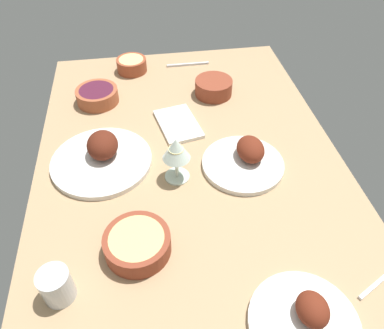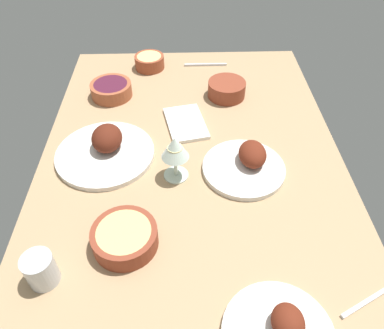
# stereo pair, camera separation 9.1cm
# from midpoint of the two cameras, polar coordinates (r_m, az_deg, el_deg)

# --- Properties ---
(dining_table) EXTENTS (1.40, 0.90, 0.04)m
(dining_table) POSITION_cam_midpoint_polar(r_m,az_deg,el_deg) (1.08, -2.40, -1.61)
(dining_table) COLOR tan
(dining_table) RESTS_ON ground
(plate_near_viewer) EXTENTS (0.24, 0.24, 0.08)m
(plate_near_viewer) POSITION_cam_midpoint_polar(r_m,az_deg,el_deg) (1.08, 5.85, 0.77)
(plate_near_viewer) COLOR silver
(plate_near_viewer) RESTS_ON dining_table
(plate_center_main) EXTENTS (0.29, 0.29, 0.09)m
(plate_center_main) POSITION_cam_midpoint_polar(r_m,az_deg,el_deg) (1.12, -15.96, 1.21)
(plate_center_main) COLOR silver
(plate_center_main) RESTS_ON dining_table
(plate_far_side) EXTENTS (0.23, 0.23, 0.07)m
(plate_far_side) POSITION_cam_midpoint_polar(r_m,az_deg,el_deg) (0.83, 13.90, -22.38)
(plate_far_side) COLOR silver
(plate_far_side) RESTS_ON dining_table
(bowl_potatoes) EXTENTS (0.12, 0.12, 0.05)m
(bowl_potatoes) POSITION_cam_midpoint_polar(r_m,az_deg,el_deg) (1.52, -11.02, 14.81)
(bowl_potatoes) COLOR brown
(bowl_potatoes) RESTS_ON dining_table
(bowl_onions) EXTENTS (0.15, 0.15, 0.05)m
(bowl_onions) POSITION_cam_midpoint_polar(r_m,az_deg,el_deg) (1.37, -16.26, 10.15)
(bowl_onions) COLOR #A35133
(bowl_onions) RESTS_ON dining_table
(bowl_sauce) EXTENTS (0.13, 0.13, 0.06)m
(bowl_sauce) POSITION_cam_midpoint_polar(r_m,az_deg,el_deg) (1.35, 1.39, 11.81)
(bowl_sauce) COLOR brown
(bowl_sauce) RESTS_ON dining_table
(bowl_pasta) EXTENTS (0.16, 0.16, 0.05)m
(bowl_pasta) POSITION_cam_midpoint_polar(r_m,az_deg,el_deg) (0.89, -11.38, -11.94)
(bowl_pasta) COLOR brown
(bowl_pasta) RESTS_ON dining_table
(wine_glass) EXTENTS (0.08, 0.08, 0.14)m
(wine_glass) POSITION_cam_midpoint_polar(r_m,az_deg,el_deg) (0.98, -5.10, 1.98)
(wine_glass) COLOR silver
(wine_glass) RESTS_ON dining_table
(water_tumbler) EXTENTS (0.07, 0.07, 0.08)m
(water_tumbler) POSITION_cam_midpoint_polar(r_m,az_deg,el_deg) (0.87, -23.09, -16.92)
(water_tumbler) COLOR silver
(water_tumbler) RESTS_ON dining_table
(folded_napkin) EXTENTS (0.20, 0.15, 0.01)m
(folded_napkin) POSITION_cam_midpoint_polar(r_m,az_deg,el_deg) (1.22, -4.28, 6.16)
(folded_napkin) COLOR white
(folded_napkin) RESTS_ON dining_table
(fork_loose) EXTENTS (0.01, 0.17, 0.01)m
(fork_loose) POSITION_cam_midpoint_polar(r_m,az_deg,el_deg) (1.55, -2.39, 15.09)
(fork_loose) COLOR silver
(fork_loose) RESTS_ON dining_table
(spoon_loose) EXTENTS (0.08, 0.16, 0.01)m
(spoon_loose) POSITION_cam_midpoint_polar(r_m,az_deg,el_deg) (0.94, 24.95, -15.61)
(spoon_loose) COLOR silver
(spoon_loose) RESTS_ON dining_table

